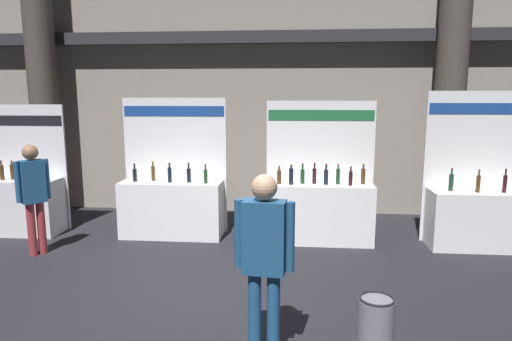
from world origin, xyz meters
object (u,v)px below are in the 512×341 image
object	(u,v)px
exhibitor_booth_3	(486,212)
visitor_3	(33,191)
trash_bin	(375,327)
visitor_4	(264,251)
exhibitor_booth_1	(172,202)
exhibitor_booth_0	(21,200)
exhibitor_booth_2	(320,206)

from	to	relation	value
exhibitor_booth_3	visitor_3	bearing A→B (deg)	-172.54
trash_bin	visitor_4	bearing A→B (deg)	-174.64
exhibitor_booth_1	visitor_4	bearing A→B (deg)	-62.59
visitor_4	exhibitor_booth_0	bearing A→B (deg)	-30.63
exhibitor_booth_1	exhibitor_booth_2	world-z (taller)	exhibitor_booth_1
exhibitor_booth_1	exhibitor_booth_2	xyz separation A→B (m)	(2.60, -0.08, 0.00)
exhibitor_booth_3	trash_bin	world-z (taller)	exhibitor_booth_3
visitor_4	trash_bin	bearing A→B (deg)	-167.96
exhibitor_booth_0	exhibitor_booth_2	distance (m)	5.40
exhibitor_booth_2	trash_bin	bearing A→B (deg)	-84.32
trash_bin	visitor_4	xyz separation A→B (m)	(-1.06, -0.10, 0.76)
exhibitor_booth_3	visitor_4	bearing A→B (deg)	-134.67
exhibitor_booth_1	exhibitor_booth_3	size ratio (longest dim) A/B	0.96
exhibitor_booth_2	trash_bin	xyz separation A→B (m)	(0.34, -3.46, -0.31)
trash_bin	exhibitor_booth_1	bearing A→B (deg)	129.73
exhibitor_booth_2	visitor_4	size ratio (longest dim) A/B	1.34
visitor_3	exhibitor_booth_0	bearing A→B (deg)	-98.50
exhibitor_booth_3	visitor_4	size ratio (longest dim) A/B	1.43
trash_bin	visitor_4	size ratio (longest dim) A/B	0.34
visitor_3	visitor_4	xyz separation A→B (m)	(3.76, -2.51, 0.04)
exhibitor_booth_1	exhibitor_booth_3	xyz separation A→B (m)	(5.30, -0.19, 0.00)
trash_bin	visitor_3	world-z (taller)	visitor_3
exhibitor_booth_0	trash_bin	distance (m)	6.72
exhibitor_booth_2	visitor_4	distance (m)	3.66
exhibitor_booth_1	exhibitor_booth_3	distance (m)	5.31
trash_bin	visitor_4	world-z (taller)	visitor_4
exhibitor_booth_0	visitor_4	world-z (taller)	exhibitor_booth_0
exhibitor_booth_2	visitor_3	world-z (taller)	exhibitor_booth_2
exhibitor_booth_1	exhibitor_booth_0	bearing A→B (deg)	-178.60
exhibitor_booth_0	visitor_3	distance (m)	1.47
exhibitor_booth_3	trash_bin	xyz separation A→B (m)	(-2.36, -3.35, -0.31)
visitor_3	exhibitor_booth_3	bearing A→B (deg)	137.84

